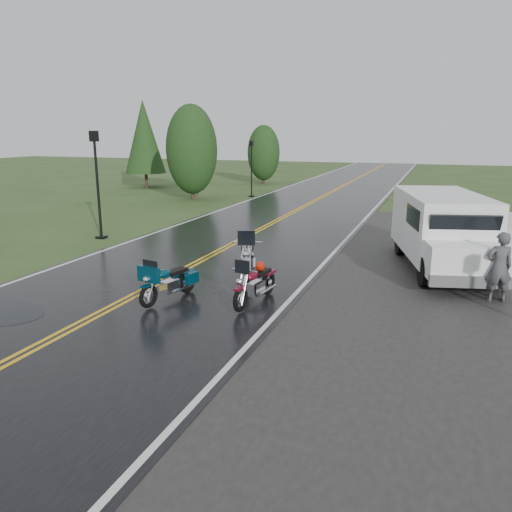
{
  "coord_description": "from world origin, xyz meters",
  "views": [
    {
      "loc": [
        7.05,
        -9.52,
        4.06
      ],
      "look_at": [
        2.8,
        2.0,
        1.0
      ],
      "focal_mm": 35.0,
      "sensor_mm": 36.0,
      "label": 1
    }
  ],
  "objects_px": {
    "motorcycle_teal": "(148,287)",
    "van_white": "(427,245)",
    "motorcycle_red": "(240,290)",
    "motorcycle_silver": "(246,263)",
    "person_at_van": "(499,268)",
    "lamp_post_far_left": "(252,169)",
    "lamp_post_near_left": "(98,185)"
  },
  "relations": [
    {
      "from": "motorcycle_silver",
      "to": "lamp_post_near_left",
      "type": "height_order",
      "value": "lamp_post_near_left"
    },
    {
      "from": "motorcycle_red",
      "to": "lamp_post_far_left",
      "type": "distance_m",
      "value": 21.38
    },
    {
      "from": "motorcycle_silver",
      "to": "person_at_van",
      "type": "height_order",
      "value": "person_at_van"
    },
    {
      "from": "motorcycle_red",
      "to": "person_at_van",
      "type": "bearing_deg",
      "value": 34.7
    },
    {
      "from": "motorcycle_teal",
      "to": "person_at_van",
      "type": "distance_m",
      "value": 8.41
    },
    {
      "from": "motorcycle_silver",
      "to": "van_white",
      "type": "distance_m",
      "value": 4.79
    },
    {
      "from": "motorcycle_red",
      "to": "motorcycle_teal",
      "type": "bearing_deg",
      "value": -160.39
    },
    {
      "from": "motorcycle_red",
      "to": "motorcycle_teal",
      "type": "relative_size",
      "value": 1.04
    },
    {
      "from": "van_white",
      "to": "lamp_post_far_left",
      "type": "distance_m",
      "value": 19.92
    },
    {
      "from": "motorcycle_silver",
      "to": "person_at_van",
      "type": "distance_m",
      "value": 6.21
    },
    {
      "from": "person_at_van",
      "to": "lamp_post_far_left",
      "type": "bearing_deg",
      "value": -70.21
    },
    {
      "from": "motorcycle_teal",
      "to": "lamp_post_near_left",
      "type": "xyz_separation_m",
      "value": [
        -6.16,
        6.4,
        1.51
      ]
    },
    {
      "from": "motorcycle_red",
      "to": "van_white",
      "type": "bearing_deg",
      "value": 49.52
    },
    {
      "from": "lamp_post_near_left",
      "to": "motorcycle_red",
      "type": "bearing_deg",
      "value": -35.53
    },
    {
      "from": "van_white",
      "to": "lamp_post_far_left",
      "type": "relative_size",
      "value": 1.65
    },
    {
      "from": "motorcycle_teal",
      "to": "motorcycle_silver",
      "type": "distance_m",
      "value": 2.74
    },
    {
      "from": "motorcycle_teal",
      "to": "van_white",
      "type": "distance_m",
      "value": 7.26
    },
    {
      "from": "person_at_van",
      "to": "lamp_post_near_left",
      "type": "bearing_deg",
      "value": -29.26
    },
    {
      "from": "motorcycle_silver",
      "to": "person_at_van",
      "type": "relative_size",
      "value": 1.45
    },
    {
      "from": "motorcycle_red",
      "to": "motorcycle_teal",
      "type": "height_order",
      "value": "motorcycle_red"
    },
    {
      "from": "motorcycle_red",
      "to": "lamp_post_near_left",
      "type": "height_order",
      "value": "lamp_post_near_left"
    },
    {
      "from": "motorcycle_red",
      "to": "lamp_post_near_left",
      "type": "bearing_deg",
      "value": 151.09
    },
    {
      "from": "motorcycle_red",
      "to": "lamp_post_far_left",
      "type": "bearing_deg",
      "value": 116.7
    },
    {
      "from": "motorcycle_teal",
      "to": "van_white",
      "type": "height_order",
      "value": "van_white"
    },
    {
      "from": "person_at_van",
      "to": "lamp_post_near_left",
      "type": "relative_size",
      "value": 0.42
    },
    {
      "from": "motorcycle_teal",
      "to": "motorcycle_silver",
      "type": "bearing_deg",
      "value": 66.54
    },
    {
      "from": "motorcycle_red",
      "to": "motorcycle_silver",
      "type": "relative_size",
      "value": 0.8
    },
    {
      "from": "motorcycle_silver",
      "to": "lamp_post_far_left",
      "type": "height_order",
      "value": "lamp_post_far_left"
    },
    {
      "from": "van_white",
      "to": "lamp_post_near_left",
      "type": "xyz_separation_m",
      "value": [
        -12.15,
        2.32,
        0.92
      ]
    },
    {
      "from": "motorcycle_teal",
      "to": "van_white",
      "type": "xyz_separation_m",
      "value": [
        5.98,
        4.08,
        0.59
      ]
    },
    {
      "from": "motorcycle_teal",
      "to": "person_at_van",
      "type": "bearing_deg",
      "value": 35.97
    },
    {
      "from": "motorcycle_teal",
      "to": "lamp_post_far_left",
      "type": "xyz_separation_m",
      "value": [
        -5.22,
        20.54,
        1.22
      ]
    }
  ]
}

